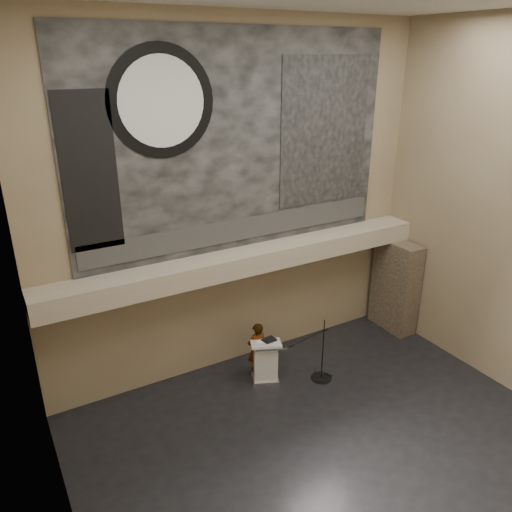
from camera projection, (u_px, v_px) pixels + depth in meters
floor at (333, 449)px, 10.35m from camera, size 10.00×10.00×0.00m
wall_back at (239, 205)px, 11.96m from camera, size 10.00×0.02×8.50m
wall_left at (44, 334)px, 6.44m from camera, size 0.02×8.00×8.50m
soffit at (248, 260)px, 12.13m from camera, size 10.00×0.80×0.50m
sprinkler_left at (188, 285)px, 11.46m from camera, size 0.04×0.04×0.06m
sprinkler_right at (312, 257)px, 13.07m from camera, size 0.04×0.04×0.06m
banner at (239, 144)px, 11.39m from camera, size 8.00×0.05×5.00m
banner_text_strip at (241, 229)px, 12.13m from camera, size 7.76×0.02×0.55m
banner_clock_rim at (162, 102)px, 10.16m from camera, size 2.30×0.02×2.30m
banner_clock_face at (162, 102)px, 10.14m from camera, size 1.84×0.02×1.84m
banner_building_print at (325, 132)px, 12.43m from camera, size 2.60×0.02×3.60m
banner_brick_print at (90, 174)px, 9.91m from camera, size 1.10×0.02×3.20m
stone_pier at (395, 285)px, 14.51m from camera, size 0.60×1.40×2.70m
lectern at (265, 361)px, 12.33m from camera, size 0.88×0.77×1.14m
binder at (269, 340)px, 12.19m from camera, size 0.35×0.29×0.04m
papers at (262, 344)px, 12.06m from camera, size 0.26×0.33×0.00m
speaker_person at (257, 349)px, 12.52m from camera, size 0.55×0.37×1.46m
mic_stand at (321, 371)px, 12.50m from camera, size 1.37×0.52×1.67m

